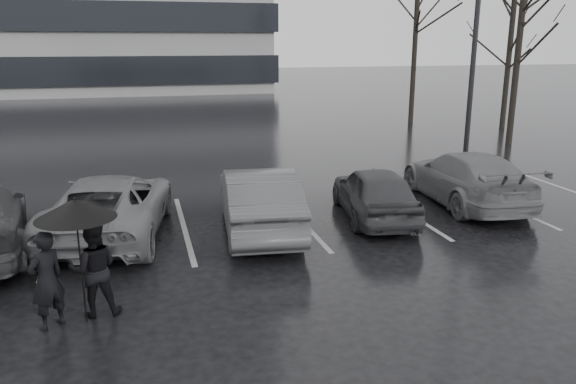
{
  "coord_description": "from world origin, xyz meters",
  "views": [
    {
      "loc": [
        -3.07,
        -10.21,
        4.24
      ],
      "look_at": [
        -0.07,
        1.0,
        1.1
      ],
      "focal_mm": 35.0,
      "sensor_mm": 36.0,
      "label": 1
    }
  ],
  "objects_px": {
    "lamp_post": "(476,31)",
    "pedestrian_right": "(94,269)",
    "tree_east": "(519,47)",
    "tree_ne": "(509,56)",
    "car_east": "(466,177)",
    "car_west_a": "(259,199)",
    "pedestrian_left": "(47,280)",
    "tree_north": "(415,40)",
    "car_main": "(375,192)",
    "car_west_b": "(110,205)"
  },
  "relations": [
    {
      "from": "lamp_post",
      "to": "tree_ne",
      "type": "bearing_deg",
      "value": 47.49
    },
    {
      "from": "tree_east",
      "to": "tree_ne",
      "type": "relative_size",
      "value": 1.14
    },
    {
      "from": "car_east",
      "to": "tree_north",
      "type": "xyz_separation_m",
      "value": [
        5.71,
        14.38,
        3.55
      ]
    },
    {
      "from": "car_east",
      "to": "tree_ne",
      "type": "height_order",
      "value": "tree_ne"
    },
    {
      "from": "lamp_post",
      "to": "tree_north",
      "type": "relative_size",
      "value": 1.17
    },
    {
      "from": "car_main",
      "to": "car_west_b",
      "type": "height_order",
      "value": "car_west_b"
    },
    {
      "from": "tree_east",
      "to": "car_west_a",
      "type": "bearing_deg",
      "value": -146.92
    },
    {
      "from": "car_west_a",
      "to": "car_west_b",
      "type": "relative_size",
      "value": 0.9
    },
    {
      "from": "pedestrian_left",
      "to": "car_west_b",
      "type": "bearing_deg",
      "value": -141.69
    },
    {
      "from": "car_main",
      "to": "pedestrian_left",
      "type": "distance_m",
      "value": 7.94
    },
    {
      "from": "lamp_post",
      "to": "tree_north",
      "type": "distance_m",
      "value": 10.62
    },
    {
      "from": "car_west_a",
      "to": "tree_ne",
      "type": "distance_m",
      "value": 19.54
    },
    {
      "from": "tree_east",
      "to": "car_east",
      "type": "bearing_deg",
      "value": -132.29
    },
    {
      "from": "tree_ne",
      "to": "tree_north",
      "type": "distance_m",
      "value": 4.67
    },
    {
      "from": "car_main",
      "to": "car_west_a",
      "type": "xyz_separation_m",
      "value": [
        -2.94,
        -0.19,
        0.09
      ]
    },
    {
      "from": "lamp_post",
      "to": "car_main",
      "type": "bearing_deg",
      "value": -139.0
    },
    {
      "from": "lamp_post",
      "to": "pedestrian_right",
      "type": "bearing_deg",
      "value": -144.74
    },
    {
      "from": "pedestrian_right",
      "to": "tree_east",
      "type": "distance_m",
      "value": 19.9
    },
    {
      "from": "car_main",
      "to": "tree_ne",
      "type": "relative_size",
      "value": 0.55
    },
    {
      "from": "car_west_b",
      "to": "tree_ne",
      "type": "distance_m",
      "value": 21.86
    },
    {
      "from": "pedestrian_right",
      "to": "car_west_a",
      "type": "bearing_deg",
      "value": -136.13
    },
    {
      "from": "pedestrian_right",
      "to": "lamp_post",
      "type": "bearing_deg",
      "value": -145.88
    },
    {
      "from": "lamp_post",
      "to": "tree_ne",
      "type": "distance_m",
      "value": 9.77
    },
    {
      "from": "car_west_b",
      "to": "lamp_post",
      "type": "height_order",
      "value": "lamp_post"
    },
    {
      "from": "tree_ne",
      "to": "tree_east",
      "type": "bearing_deg",
      "value": -122.01
    },
    {
      "from": "tree_east",
      "to": "lamp_post",
      "type": "bearing_deg",
      "value": -142.12
    },
    {
      "from": "car_east",
      "to": "car_west_b",
      "type": "bearing_deg",
      "value": 6.21
    },
    {
      "from": "car_west_a",
      "to": "tree_ne",
      "type": "xyz_separation_m",
      "value": [
        15.04,
        12.17,
        2.76
      ]
    },
    {
      "from": "tree_east",
      "to": "tree_north",
      "type": "xyz_separation_m",
      "value": [
        -1.0,
        7.0,
        0.25
      ]
    },
    {
      "from": "lamp_post",
      "to": "tree_east",
      "type": "bearing_deg",
      "value": 37.88
    },
    {
      "from": "car_west_a",
      "to": "lamp_post",
      "type": "distance_m",
      "value": 10.55
    },
    {
      "from": "pedestrian_right",
      "to": "tree_ne",
      "type": "distance_m",
      "value": 24.23
    },
    {
      "from": "pedestrian_left",
      "to": "pedestrian_right",
      "type": "bearing_deg",
      "value": 160.12
    },
    {
      "from": "car_east",
      "to": "lamp_post",
      "type": "height_order",
      "value": "lamp_post"
    },
    {
      "from": "car_west_a",
      "to": "tree_north",
      "type": "height_order",
      "value": "tree_north"
    },
    {
      "from": "car_west_a",
      "to": "car_west_b",
      "type": "bearing_deg",
      "value": -3.98
    },
    {
      "from": "tree_east",
      "to": "pedestrian_left",
      "type": "bearing_deg",
      "value": -144.55
    },
    {
      "from": "pedestrian_right",
      "to": "tree_east",
      "type": "bearing_deg",
      "value": -145.19
    },
    {
      "from": "lamp_post",
      "to": "car_east",
      "type": "bearing_deg",
      "value": -122.1
    },
    {
      "from": "pedestrian_left",
      "to": "tree_north",
      "type": "distance_m",
      "value": 24.64
    },
    {
      "from": "car_west_a",
      "to": "tree_east",
      "type": "height_order",
      "value": "tree_east"
    },
    {
      "from": "car_main",
      "to": "car_west_a",
      "type": "bearing_deg",
      "value": 12.49
    },
    {
      "from": "car_main",
      "to": "pedestrian_right",
      "type": "xyz_separation_m",
      "value": [
        -6.3,
        -3.55,
        0.12
      ]
    },
    {
      "from": "car_main",
      "to": "lamp_post",
      "type": "bearing_deg",
      "value": -130.29
    },
    {
      "from": "car_main",
      "to": "pedestrian_left",
      "type": "bearing_deg",
      "value": 37.45
    },
    {
      "from": "car_main",
      "to": "tree_ne",
      "type": "xyz_separation_m",
      "value": [
        12.1,
        11.97,
        2.85
      ]
    },
    {
      "from": "car_west_b",
      "to": "pedestrian_right",
      "type": "distance_m",
      "value": 3.91
    },
    {
      "from": "car_west_a",
      "to": "tree_north",
      "type": "distance_m",
      "value": 19.38
    },
    {
      "from": "car_east",
      "to": "tree_ne",
      "type": "bearing_deg",
      "value": -124.27
    },
    {
      "from": "tree_east",
      "to": "tree_ne",
      "type": "bearing_deg",
      "value": 57.99
    }
  ]
}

